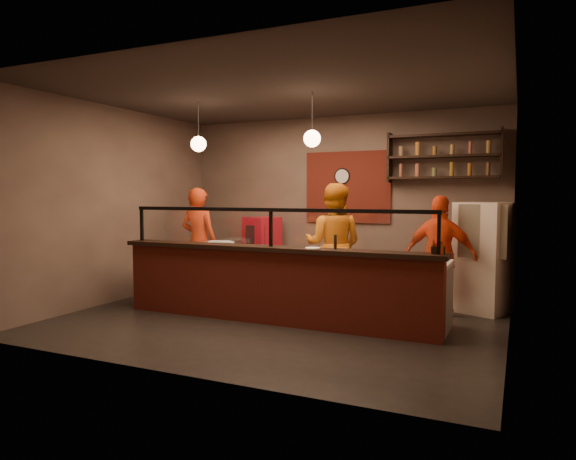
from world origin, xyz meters
The scene contains 29 objects.
floor centered at (0.00, 0.00, 0.00)m, with size 6.00×6.00×0.00m, color black.
ceiling centered at (0.00, 0.00, 3.20)m, with size 6.00×6.00×0.00m, color #362F29.
wall_back centered at (0.00, 2.50, 1.60)m, with size 6.00×6.00×0.00m, color #756255.
wall_left centered at (-3.00, 0.00, 1.60)m, with size 5.00×5.00×0.00m, color #756255.
wall_right centered at (3.00, 0.00, 1.60)m, with size 5.00×5.00×0.00m, color #756255.
wall_front centered at (0.00, -2.50, 1.60)m, with size 6.00×6.00×0.00m, color #756255.
brick_patch centered at (0.20, 2.47, 1.90)m, with size 1.60×0.04×1.30m, color maroon.
service_counter centered at (0.00, -0.30, 0.50)m, with size 4.60×0.25×1.00m, color maroon.
counter_ledge centered at (0.00, -0.30, 1.03)m, with size 4.70×0.37×0.06m, color black.
worktop_cabinet centered at (0.00, 0.20, 0.42)m, with size 4.60×0.75×0.85m, color gray.
worktop centered at (0.00, 0.20, 0.88)m, with size 4.60×0.75×0.05m, color silver.
sneeze_guard centered at (0.00, -0.30, 1.37)m, with size 4.50×0.05×0.52m.
wall_shelving centered at (1.90, 2.32, 2.40)m, with size 1.84×0.28×0.85m.
wall_clock centered at (0.10, 2.46, 2.10)m, with size 0.30×0.30×0.04m, color black.
pendant_left centered at (-1.50, 0.20, 2.55)m, with size 0.24×0.24×0.77m.
pendant_right centered at (0.40, 0.20, 2.55)m, with size 0.24×0.24×0.77m.
cook_left centered at (-2.05, 0.98, 0.94)m, with size 0.69×0.45×1.88m, color red.
cook_mid centered at (0.42, 1.08, 0.97)m, with size 0.94×0.74×1.94m, color orange.
cook_right centered at (2.05, 1.10, 0.88)m, with size 1.03×0.43×1.76m, color #EB4216.
fridge centered at (2.60, 1.60, 0.83)m, with size 0.69×0.64×1.65m, color beige.
red_cooler centered at (-1.40, 2.15, 0.67)m, with size 0.57×0.53×1.34m, color red.
pizza_dough centered at (1.10, 0.30, 0.91)m, with size 0.49×0.49×0.01m, color white.
prep_tub_a centered at (-1.12, 0.15, 0.97)m, with size 0.29×0.23×0.14m, color white.
prep_tub_b centered at (-1.15, 0.19, 0.98)m, with size 0.30×0.24×0.15m, color silver.
prep_tub_c centered at (-1.04, 0.15, 0.97)m, with size 0.30×0.24×0.15m, color silver.
rolling_pin centered at (-0.52, 0.18, 0.93)m, with size 0.06×0.06×0.32m, color yellow.
condiment_caddy centered at (2.20, -0.25, 1.10)m, with size 0.16×0.13×0.09m, color black.
pepper_mill centered at (0.90, -0.24, 1.15)m, with size 0.04×0.04×0.19m, color black.
small_plate centered at (0.63, -0.33, 1.07)m, with size 0.20×0.20×0.01m, color white.
Camera 1 is at (3.09, -6.55, 1.77)m, focal length 32.00 mm.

